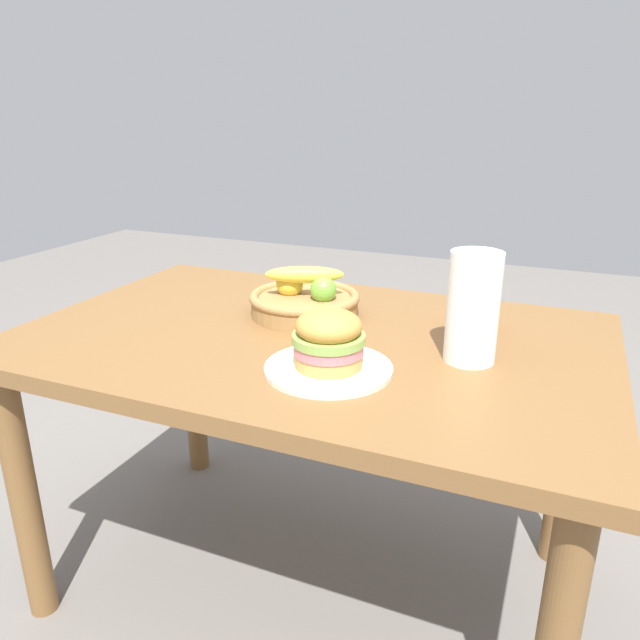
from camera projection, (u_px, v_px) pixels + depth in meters
The scene contains 7 objects.
ground_plane at pixel (312, 580), 1.71m from camera, with size 8.00×8.00×0.00m, color slate.
dining_table at pixel (310, 372), 1.49m from camera, with size 1.40×0.90×0.75m.
plate at pixel (328, 368), 1.25m from camera, with size 0.27×0.27×0.01m, color silver.
sandwich at pixel (329, 339), 1.22m from camera, with size 0.15×0.15×0.12m.
soda_can at pixel (473, 305), 1.47m from camera, with size 0.07×0.07×0.13m.
fruit_basket at pixel (305, 300), 1.57m from camera, with size 0.29×0.29×0.14m.
paper_towel_roll at pixel (473, 308), 1.26m from camera, with size 0.11×0.11×0.24m, color white.
Camera 1 is at (0.55, -1.25, 1.27)m, focal length 33.68 mm.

